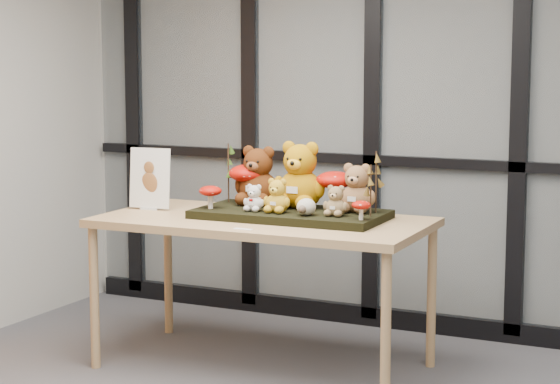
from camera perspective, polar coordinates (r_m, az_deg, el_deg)
The scene contains 22 objects.
room_shell at distance 3.80m, azimuth -1.52°, elevation 7.54°, with size 5.00×5.00×5.00m.
glass_partition at distance 6.11m, azimuth 9.22°, elevation 5.04°, with size 4.90×0.06×2.78m.
display_table at distance 5.44m, azimuth -0.96°, elevation -2.17°, with size 1.77×0.92×0.82m.
diorama_tray at distance 5.43m, azimuth 0.60°, elevation -1.26°, with size 1.01×0.50×0.04m, color black.
bear_pooh_yellow at distance 5.49m, azimuth 1.15°, elevation 1.17°, with size 0.30×0.28×0.40m, color #B07707, non-canonical shape.
bear_brown_medium at distance 5.61m, azimuth -1.22°, elevation 1.11°, with size 0.27×0.25×0.36m, color #48200A, non-canonical shape.
bear_tan_back at distance 5.36m, azimuth 4.35°, elevation 0.38°, with size 0.22×0.20×0.28m, color olive, non-canonical shape.
bear_small_yellow at distance 5.33m, azimuth -0.15°, elevation -0.10°, with size 0.15×0.14×0.20m, color gold, non-canonical shape.
bear_white_bow at distance 5.39m, azimuth -1.46°, elevation -0.24°, with size 0.12×0.11×0.16m, color silver, non-canonical shape.
bear_beige_small at distance 5.23m, azimuth 3.16°, elevation -0.40°, with size 0.13×0.12×0.18m, color olive, non-canonical shape.
plush_cream_hedgehog at distance 5.24m, azimuth 1.49°, elevation -0.79°, with size 0.08×0.07×0.10m, color beige, non-canonical shape.
mushroom_back_left at distance 5.65m, azimuth -1.79°, elevation 0.57°, with size 0.22×0.22×0.24m, color #A30D05, non-canonical shape.
mushroom_back_right at distance 5.45m, azimuth 3.10°, elevation 0.20°, with size 0.20×0.20×0.23m, color #A30D05, non-canonical shape.
mushroom_front_left at distance 5.49m, azimuth -3.94°, elevation -0.22°, with size 0.12×0.12×0.14m, color #A30D05, non-canonical shape.
mushroom_front_right at distance 5.12m, azimuth 4.59°, elevation -0.98°, with size 0.10×0.10×0.11m, color #A30D05, non-canonical shape.
sprig_green_far_left at distance 5.71m, azimuth -2.92°, elevation 1.08°, with size 0.05×0.05×0.33m, color #1E3E0E, non-canonical shape.
sprig_green_mid_left at distance 5.70m, azimuth -1.34°, elevation 0.50°, with size 0.05×0.05×0.22m, color #1E3E0E, non-canonical shape.
sprig_dry_far_right at distance 5.34m, azimuth 5.43°, elevation 0.56°, with size 0.05×0.05×0.33m, color brown, non-canonical shape.
sprig_dry_mid_right at distance 5.22m, azimuth 5.13°, elevation 0.07°, with size 0.05×0.05×0.27m, color brown, non-canonical shape.
sprig_green_centre at distance 5.61m, azimuth 0.87°, elevation 0.41°, with size 0.05×0.05×0.22m, color #1E3E0E, non-canonical shape.
sign_holder at distance 5.76m, azimuth -7.34°, elevation 0.65°, with size 0.25×0.07×0.35m.
label_card at distance 5.09m, azimuth -2.10°, elevation -2.10°, with size 0.10×0.03×0.00m, color white.
Camera 1 is at (1.75, -3.38, 1.69)m, focal length 65.00 mm.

